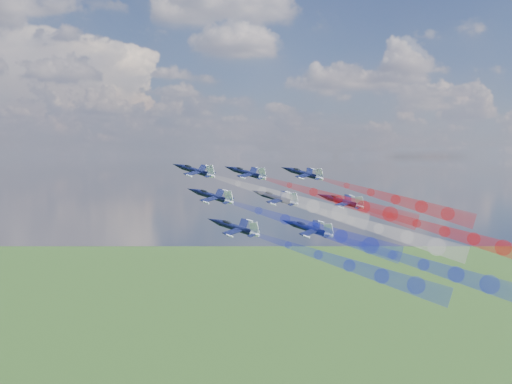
{
  "coord_description": "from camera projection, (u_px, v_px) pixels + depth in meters",
  "views": [
    {
      "loc": [
        -11.27,
        -160.4,
        146.83
      ],
      "look_at": [
        16.84,
        -22.14,
        138.67
      ],
      "focal_mm": 42.76,
      "sensor_mm": 36.0,
      "label": 1
    }
  ],
  "objects": [
    {
      "name": "jet_lead",
      "position": [
        195.0,
        171.0,
        146.8
      ],
      "size": [
        15.5,
        14.86,
        8.24
      ],
      "primitive_type": null,
      "rotation": [
        0.26,
        -0.24,
        0.93
      ],
      "color": "black"
    },
    {
      "name": "trail_lead",
      "position": [
        287.0,
        198.0,
        138.61
      ],
      "size": [
        33.26,
        24.32,
        14.13
      ],
      "primitive_type": null,
      "rotation": [
        0.26,
        -0.24,
        0.93
      ],
      "color": "white"
    },
    {
      "name": "jet_inner_left",
      "position": [
        212.0,
        196.0,
        136.11
      ],
      "size": [
        15.5,
        14.86,
        8.24
      ],
      "primitive_type": null,
      "rotation": [
        0.26,
        -0.24,
        0.93
      ],
      "color": "black"
    },
    {
      "name": "trail_inner_left",
      "position": [
        313.0,
        228.0,
        127.92
      ],
      "size": [
        33.26,
        24.32,
        14.13
      ],
      "primitive_type": null,
      "rotation": [
        0.26,
        -0.24,
        0.93
      ],
      "color": "#1823CF"
    },
    {
      "name": "jet_inner_right",
      "position": [
        247.0,
        173.0,
        152.4
      ],
      "size": [
        15.5,
        14.86,
        8.24
      ],
      "primitive_type": null,
      "rotation": [
        0.26,
        -0.24,
        0.93
      ],
      "color": "black"
    },
    {
      "name": "trail_inner_right",
      "position": [
        338.0,
        199.0,
        144.21
      ],
      "size": [
        33.26,
        24.32,
        14.13
      ],
      "primitive_type": null,
      "rotation": [
        0.26,
        -0.24,
        0.93
      ],
      "color": "red"
    },
    {
      "name": "jet_outer_left",
      "position": [
        235.0,
        228.0,
        122.68
      ],
      "size": [
        15.5,
        14.86,
        8.24
      ],
      "primitive_type": null,
      "rotation": [
        0.26,
        -0.24,
        0.93
      ],
      "color": "black"
    },
    {
      "name": "trail_outer_left",
      "position": [
        350.0,
        265.0,
        114.5
      ],
      "size": [
        33.26,
        24.32,
        14.13
      ],
      "primitive_type": null,
      "rotation": [
        0.26,
        -0.24,
        0.93
      ],
      "color": "#1823CF"
    },
    {
      "name": "jet_center_third",
      "position": [
        277.0,
        198.0,
        139.63
      ],
      "size": [
        15.5,
        14.86,
        8.24
      ],
      "primitive_type": null,
      "rotation": [
        0.26,
        -0.24,
        0.93
      ],
      "color": "black"
    },
    {
      "name": "trail_center_third",
      "position": [
        379.0,
        229.0,
        131.44
      ],
      "size": [
        33.26,
        24.32,
        14.13
      ],
      "primitive_type": null,
      "rotation": [
        0.26,
        -0.24,
        0.93
      ],
      "color": "white"
    },
    {
      "name": "jet_outer_right",
      "position": [
        304.0,
        174.0,
        156.47
      ],
      "size": [
        15.5,
        14.86,
        8.24
      ],
      "primitive_type": null,
      "rotation": [
        0.26,
        -0.24,
        0.93
      ],
      "color": "black"
    },
    {
      "name": "trail_outer_right",
      "position": [
        396.0,
        199.0,
        148.28
      ],
      "size": [
        33.26,
        24.32,
        14.13
      ],
      "primitive_type": null,
      "rotation": [
        0.26,
        -0.24,
        0.93
      ],
      "color": "red"
    },
    {
      "name": "jet_rear_left",
      "position": [
        309.0,
        229.0,
        127.88
      ],
      "size": [
        15.5,
        14.86,
        8.24
      ],
      "primitive_type": null,
      "rotation": [
        0.26,
        -0.24,
        0.93
      ],
      "color": "black"
    },
    {
      "name": "trail_rear_left",
      "position": [
        424.0,
        264.0,
        119.69
      ],
      "size": [
        33.26,
        24.32,
        14.13
      ],
      "primitive_type": null,
      "rotation": [
        0.26,
        -0.24,
        0.93
      ],
      "color": "#1823CF"
    },
    {
      "name": "jet_rear_right",
      "position": [
        342.0,
        201.0,
        144.14
      ],
      "size": [
        15.5,
        14.86,
        8.24
      ],
      "primitive_type": null,
      "rotation": [
        0.26,
        -0.24,
        0.93
      ],
      "color": "black"
    },
    {
      "name": "trail_rear_right",
      "position": [
        445.0,
        231.0,
        135.95
      ],
      "size": [
        33.26,
        24.32,
        14.13
      ],
      "primitive_type": null,
      "rotation": [
        0.26,
        -0.24,
        0.93
      ],
      "color": "red"
    }
  ]
}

